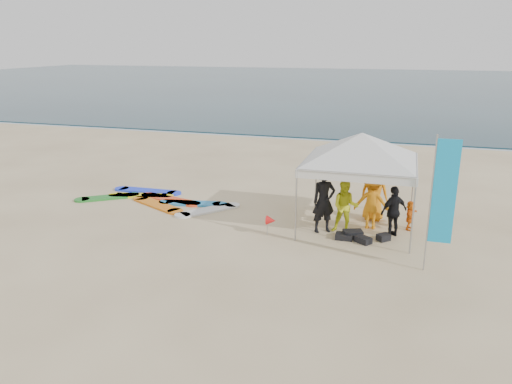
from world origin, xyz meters
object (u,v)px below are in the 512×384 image
object	(u,v)px
person_black_a	(324,201)
person_seated	(410,215)
person_black_b	(394,211)
canopy_tent	(362,133)
marker_pennant	(271,221)
surfboard_spread	(160,200)
feather_flag	(443,194)
person_orange_b	(374,193)
person_yellow	(345,207)
person_orange_a	(372,202)

from	to	relation	value
person_black_a	person_seated	world-z (taller)	person_black_a
person_black_b	canopy_tent	size ratio (longest dim) A/B	0.34
person_black_b	marker_pennant	world-z (taller)	person_black_b
marker_pennant	surfboard_spread	size ratio (longest dim) A/B	0.11
surfboard_spread	person_black_b	bearing A→B (deg)	-7.59
feather_flag	marker_pennant	world-z (taller)	feather_flag
person_seated	canopy_tent	world-z (taller)	canopy_tent
person_orange_b	feather_flag	distance (m)	4.09
person_seated	person_black_a	bearing A→B (deg)	120.76
person_black_a	person_orange_b	distance (m)	2.07
person_yellow	surfboard_spread	bearing A→B (deg)	164.22
person_yellow	person_black_b	xyz separation A→B (m)	(1.41, 0.12, -0.04)
person_yellow	person_orange_b	distance (m)	1.60
person_orange_a	person_orange_b	size ratio (longest dim) A/B	0.94
person_yellow	person_black_b	bearing A→B (deg)	-0.97
person_black_a	feather_flag	size ratio (longest dim) A/B	0.56
person_orange_b	person_black_b	bearing A→B (deg)	125.65
person_seated	feather_flag	size ratio (longest dim) A/B	0.26
person_orange_a	marker_pennant	size ratio (longest dim) A/B	2.65
person_seated	feather_flag	distance (m)	3.39
canopy_tent	feather_flag	bearing A→B (deg)	-49.57
person_yellow	marker_pennant	distance (m)	2.29
person_yellow	person_seated	xyz separation A→B (m)	(1.90, 0.84, -0.36)
person_black_b	canopy_tent	world-z (taller)	canopy_tent
canopy_tent	person_black_a	bearing A→B (deg)	-146.76
canopy_tent	marker_pennant	distance (m)	3.75
person_seated	marker_pennant	size ratio (longest dim) A/B	1.44
person_seated	marker_pennant	xyz separation A→B (m)	(-3.96, -1.80, 0.03)
surfboard_spread	canopy_tent	bearing A→B (deg)	-5.55
person_orange_b	feather_flag	xyz separation A→B (m)	(1.79, -3.49, 1.16)
marker_pennant	surfboard_spread	bearing A→B (deg)	155.61
person_yellow	person_seated	bearing A→B (deg)	18.11
person_orange_b	person_seated	distance (m)	1.36
person_orange_b	person_seated	xyz separation A→B (m)	(1.15, -0.57, -0.44)
person_seated	surfboard_spread	bearing A→B (deg)	97.77
person_orange_b	person_seated	world-z (taller)	person_orange_b
marker_pennant	canopy_tent	bearing A→B (deg)	31.81
person_black_b	canopy_tent	distance (m)	2.50
person_black_a	person_orange_a	distance (m)	1.56
person_yellow	person_orange_a	size ratio (longest dim) A/B	0.97
person_orange_a	person_orange_b	world-z (taller)	person_orange_b
person_black_a	surfboard_spread	world-z (taller)	person_black_a
canopy_tent	person_seated	bearing A→B (deg)	11.44
person_black_a	person_orange_a	size ratio (longest dim) A/B	1.15
person_orange_b	canopy_tent	distance (m)	2.31
person_orange_a	marker_pennant	world-z (taller)	person_orange_a
person_black_a	canopy_tent	bearing A→B (deg)	2.47
person_black_a	marker_pennant	bearing A→B (deg)	-179.97
person_seated	feather_flag	bearing A→B (deg)	-157.50
person_black_a	person_seated	xyz separation A→B (m)	(2.54, 0.95, -0.52)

